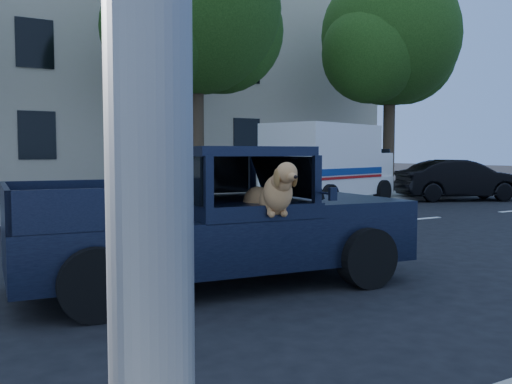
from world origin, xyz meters
TOP-DOWN VIEW (x-y plane):
  - ground at (0.00, 0.00)m, footprint 120.00×120.00m
  - far_sidewalk at (0.00, 9.20)m, footprint 60.00×4.00m
  - lane_stripes at (2.00, 3.40)m, footprint 21.60×0.14m
  - street_tree_mid at (5.03, 9.62)m, footprint 6.00×5.20m
  - street_tree_right at (13.03, 9.62)m, footprint 6.00×5.20m
  - building_main at (3.00, 16.50)m, footprint 26.00×6.00m
  - pickup_truck at (0.59, -0.27)m, footprint 4.91×2.65m
  - mail_truck at (8.49, 7.55)m, footprint 4.94×3.46m
  - parked_sedan at (13.42, 6.58)m, footprint 3.04×4.44m

SIDE VIEW (x-z plane):
  - ground at x=0.00m, z-range 0.00..0.00m
  - lane_stripes at x=2.00m, z-range 0.00..0.01m
  - far_sidewalk at x=0.00m, z-range 0.00..0.15m
  - pickup_truck at x=0.59m, z-range -0.28..1.43m
  - parked_sedan at x=13.42m, z-range 0.00..1.39m
  - mail_truck at x=8.49m, z-range -0.16..2.32m
  - building_main at x=3.00m, z-range 0.00..9.00m
  - street_tree_mid at x=5.03m, z-range 1.41..10.01m
  - street_tree_right at x=13.03m, z-range 1.41..10.01m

